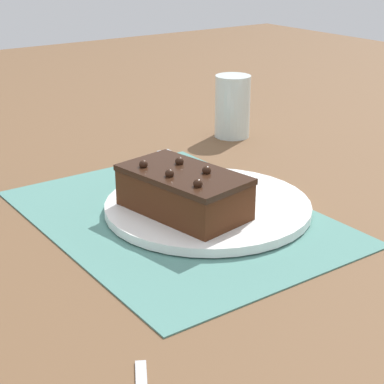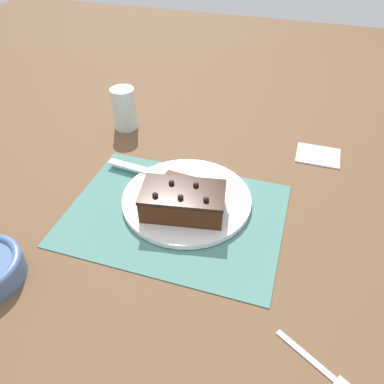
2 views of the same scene
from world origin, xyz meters
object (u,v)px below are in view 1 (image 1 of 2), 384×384
object	(u,v)px
cake_plate	(208,206)
chocolate_cake	(181,192)
serving_knife	(209,176)
drinking_glass	(232,106)

from	to	relation	value
cake_plate	chocolate_cake	distance (m)	0.06
serving_knife	drinking_glass	xyz separation A→B (m)	(0.20, -0.20, 0.04)
chocolate_cake	serving_knife	bearing A→B (deg)	-53.63
serving_knife	chocolate_cake	bearing A→B (deg)	-137.92
serving_knife	drinking_glass	distance (m)	0.29
cake_plate	drinking_glass	size ratio (longest dim) A/B	2.44
cake_plate	serving_knife	size ratio (longest dim) A/B	1.23
chocolate_cake	drinking_glass	distance (m)	0.41
chocolate_cake	serving_knife	world-z (taller)	chocolate_cake
chocolate_cake	cake_plate	bearing A→B (deg)	-82.20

